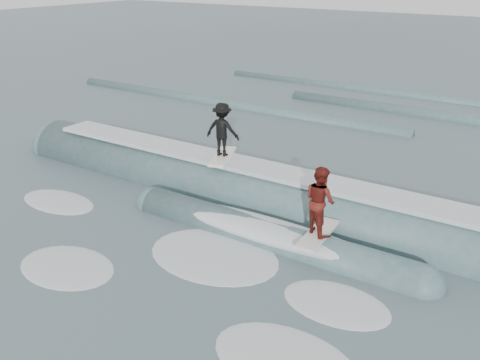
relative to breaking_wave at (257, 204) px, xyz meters
The scene contains 6 objects.
ground 3.40m from the breaking_wave, 94.29° to the right, with size 160.00×160.00×0.00m, color #3D515A.
breaking_wave is the anchor object (origin of this frame).
surfer_black 2.77m from the breaking_wave, 169.26° to the left, with size 1.30×2.06×1.95m.
surfer_red 3.96m from the breaking_wave, 31.21° to the right, with size 1.17×2.03×2.03m.
whitewater 4.54m from the breaking_wave, 87.66° to the right, with size 13.27×4.92×0.10m.
far_swells 14.34m from the breaking_wave, 95.93° to the left, with size 35.63×8.65×0.80m.
Camera 1 is at (8.78, -10.62, 7.60)m, focal length 40.00 mm.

